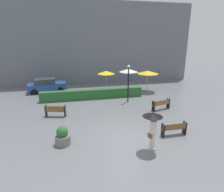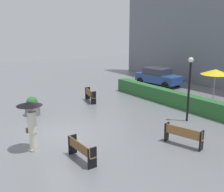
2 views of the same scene
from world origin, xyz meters
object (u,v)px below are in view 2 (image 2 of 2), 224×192
Objects in this scene: bench_far_right at (183,135)px; bench_far_left at (90,94)px; bench_near_right at (81,149)px; patio_umbrella_yellow at (215,72)px; lamp_post at (189,82)px; pedestrian_with_umbrella at (31,118)px; planter_pot at (32,107)px; parked_car at (158,76)px.

bench_far_left is at bearing 177.19° from bench_far_right.
patio_umbrella_yellow reaches higher than bench_near_right.
bench_far_left is 0.46× the size of lamp_post.
pedestrian_with_umbrella reaches higher than bench_near_right.
bench_near_right is at bearing -106.79° from bench_far_right.
bench_near_right is 1.47× the size of planter_pot.
pedestrian_with_umbrella is 12.71m from patio_umbrella_yellow.
patio_umbrella_yellow is (4.78, 11.00, 1.75)m from planter_pot.
lamp_post is (-0.80, 7.25, 1.74)m from bench_near_right.
pedestrian_with_umbrella is at bearing -89.88° from patio_umbrella_yellow.
patio_umbrella_yellow reaches higher than pedestrian_with_umbrella.
lamp_post is at bearing -72.73° from patio_umbrella_yellow.
bench_far_left reaches higher than bench_far_right.
pedestrian_with_umbrella is 5.18m from planter_pot.
parked_car is (-2.00, 12.37, 0.33)m from planter_pot.
bench_far_right is 0.74× the size of patio_umbrella_yellow.
patio_umbrella_yellow is (-1.32, 4.23, 0.01)m from lamp_post.
planter_pot is (0.63, -4.39, -0.04)m from bench_far_left.
bench_far_right is 4.63m from bench_near_right.
bench_far_left is 7.33m from lamp_post.
lamp_post reaches higher than bench_far_left.
bench_far_right is 3.92m from lamp_post.
pedestrian_with_umbrella reaches higher than planter_pot.
planter_pot is 0.47× the size of patio_umbrella_yellow.
lamp_post reaches higher than pedestrian_with_umbrella.
pedestrian_with_umbrella is 1.89× the size of planter_pot.
pedestrian_with_umbrella is 15.62m from parked_car.
pedestrian_with_umbrella is (-3.42, -5.64, 0.91)m from bench_far_right.
patio_umbrella_yellow is at bearing 66.53° from planter_pot.
bench_far_right is at bearing 73.21° from bench_near_right.
pedestrian_with_umbrella is at bearing -98.68° from lamp_post.
pedestrian_with_umbrella is at bearing -48.18° from bench_far_left.
lamp_post is 1.48× the size of patio_umbrella_yellow.
bench_far_left is 8.20m from pedestrian_with_umbrella.
planter_pot is at bearing 160.69° from pedestrian_with_umbrella.
lamp_post reaches higher than patio_umbrella_yellow.
bench_far_right is 1.59× the size of planter_pot.
bench_far_left reaches higher than bench_near_right.
patio_umbrella_yellow is at bearing 50.75° from bench_far_left.
bench_far_right is 8.03m from patio_umbrella_yellow.
bench_near_right is 15.62m from parked_car.
planter_pot is 12.54m from parked_car.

